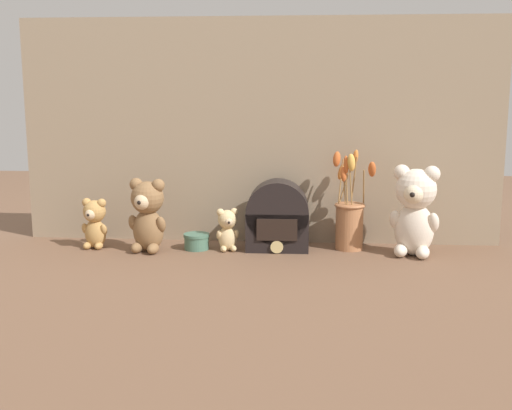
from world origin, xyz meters
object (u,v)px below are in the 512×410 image
at_px(vintage_radio, 278,219).
at_px(teddy_bear_tiny, 228,229).
at_px(decorative_tin_tall, 197,241).
at_px(teddy_bear_large, 415,209).
at_px(teddy_bear_medium, 147,214).
at_px(flower_vase, 349,218).
at_px(teddy_bear_small, 95,222).

bearing_deg(vintage_radio, teddy_bear_tiny, -168.79).
bearing_deg(decorative_tin_tall, vintage_radio, 4.62).
bearing_deg(teddy_bear_tiny, teddy_bear_large, -1.40).
xyz_separation_m(teddy_bear_large, decorative_tin_tall, (-0.71, 0.03, -0.13)).
distance_m(teddy_bear_medium, decorative_tin_tall, 0.19).
height_order(teddy_bear_medium, teddy_bear_tiny, teddy_bear_medium).
bearing_deg(teddy_bear_medium, teddy_bear_large, 1.10).
xyz_separation_m(flower_vase, vintage_radio, (-0.24, -0.02, -0.00)).
height_order(flower_vase, vintage_radio, flower_vase).
height_order(teddy_bear_medium, vintage_radio, teddy_bear_medium).
xyz_separation_m(teddy_bear_medium, decorative_tin_tall, (0.15, 0.04, -0.10)).
xyz_separation_m(teddy_bear_small, teddy_bear_tiny, (0.45, 0.00, -0.01)).
bearing_deg(teddy_bear_large, teddy_bear_tiny, 178.60).
bearing_deg(vintage_radio, teddy_bear_large, -6.12).
distance_m(teddy_bear_medium, vintage_radio, 0.43).
xyz_separation_m(teddy_bear_tiny, decorative_tin_tall, (-0.11, 0.01, -0.05)).
distance_m(teddy_bear_large, flower_vase, 0.22).
height_order(teddy_bear_large, teddy_bear_small, teddy_bear_large).
xyz_separation_m(vintage_radio, decorative_tin_tall, (-0.27, -0.02, -0.08)).
bearing_deg(teddy_bear_small, teddy_bear_large, -0.72).
relative_size(teddy_bear_large, teddy_bear_tiny, 2.05).
bearing_deg(teddy_bear_small, vintage_radio, 3.17).
bearing_deg(flower_vase, teddy_bear_medium, -172.52).
bearing_deg(teddy_bear_medium, teddy_bear_small, 171.00).
bearing_deg(vintage_radio, teddy_bear_small, -176.83).
bearing_deg(teddy_bear_small, teddy_bear_tiny, 0.19).
xyz_separation_m(teddy_bear_large, vintage_radio, (-0.44, 0.05, -0.05)).
bearing_deg(flower_vase, teddy_bear_tiny, -172.14).
xyz_separation_m(teddy_bear_small, flower_vase, (0.85, 0.06, 0.02)).
bearing_deg(vintage_radio, decorative_tin_tall, -175.38).
bearing_deg(teddy_bear_small, teddy_bear_medium, -9.00).
bearing_deg(teddy_bear_tiny, flower_vase, 7.86).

